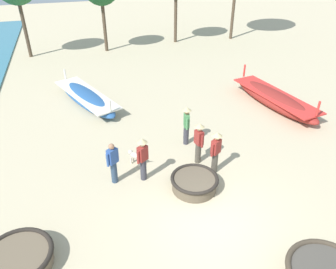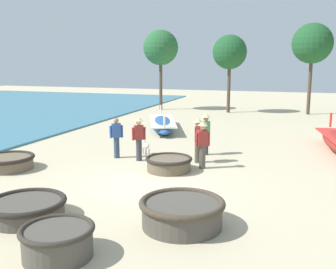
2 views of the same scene
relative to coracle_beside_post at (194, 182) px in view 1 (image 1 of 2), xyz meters
The scene contains 11 objects.
ground_plane 1.67m from the coracle_beside_post, 90.75° to the right, with size 80.00×80.00×0.00m, color #C6B793.
coracle_beside_post is the anchor object (origin of this frame).
coracle_tilted 5.64m from the coracle_beside_post, 163.76° to the right, with size 1.83×1.83×0.48m.
long_boat_red_hull 8.29m from the coracle_beside_post, 110.83° to the left, with size 3.15×5.49×1.10m.
long_boat_ochre_hull 7.67m from the coracle_beside_post, 38.26° to the left, with size 2.19×5.68×1.36m.
fisherman_standing_right 1.95m from the coracle_beside_post, 146.90° to the left, with size 0.46×0.37×1.67m.
fisherman_hauling 1.70m from the coracle_beside_post, 64.66° to the left, with size 0.36×0.52×1.67m.
fisherman_with_hat 2.90m from the coracle_beside_post, 76.55° to the left, with size 0.36×0.52×1.67m.
fisherman_standing_left 1.40m from the coracle_beside_post, 33.35° to the left, with size 0.47×0.36×1.67m.
fisherman_by_coracle 2.83m from the coracle_beside_post, 155.88° to the left, with size 0.45×0.38×1.57m.
dog 2.54m from the coracle_beside_post, 130.00° to the left, with size 0.50×0.55×0.55m.
Camera 1 is at (-3.26, -6.29, 7.39)m, focal length 35.00 mm.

